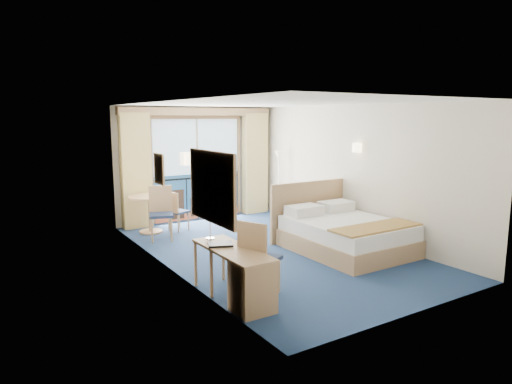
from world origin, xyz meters
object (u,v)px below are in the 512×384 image
at_px(table_chair_b, 161,210).
at_px(round_table, 150,205).
at_px(desk_chair, 257,254).
at_px(desk, 248,280).
at_px(table_chair_a, 176,209).
at_px(floor_lamp, 279,167).
at_px(nightstand, 318,218).
at_px(bed, 344,233).
at_px(armchair, 295,210).

bearing_deg(table_chair_b, round_table, 109.49).
bearing_deg(desk_chair, table_chair_b, -23.94).
bearing_deg(desk, table_chair_a, 79.68).
distance_m(floor_lamp, table_chair_a, 2.79).
height_order(floor_lamp, desk_chair, floor_lamp).
height_order(nightstand, table_chair_a, table_chair_a).
height_order(desk, desk_chair, desk_chair).
xyz_separation_m(desk, round_table, (0.28, 4.50, 0.22)).
bearing_deg(desk, nightstand, 38.95).
bearing_deg(bed, floor_lamp, 78.34).
distance_m(bed, floor_lamp, 3.19).
xyz_separation_m(desk_chair, round_table, (-0.05, 4.21, 0.01)).
relative_size(nightstand, floor_lamp, 0.30).
height_order(nightstand, armchair, armchair).
distance_m(floor_lamp, table_chair_b, 3.29).
bearing_deg(desk_chair, armchair, -68.41).
bearing_deg(desk_chair, bed, -93.07).
xyz_separation_m(armchair, round_table, (-3.11, 1.01, 0.28)).
height_order(nightstand, desk, desk).
relative_size(bed, table_chair_b, 2.06).
distance_m(bed, table_chair_b, 3.65).
relative_size(bed, floor_lamp, 1.36).
bearing_deg(bed, desk_chair, -158.43).
bearing_deg(table_chair_a, armchair, -128.36).
distance_m(table_chair_a, table_chair_b, 0.70).
distance_m(bed, nightstand, 1.69).
bearing_deg(table_chair_a, table_chair_b, 112.11).
xyz_separation_m(nightstand, table_chair_a, (-2.74, 1.48, 0.24)).
bearing_deg(floor_lamp, round_table, 176.30).
relative_size(bed, armchair, 3.04).
relative_size(round_table, table_chair_b, 0.83).
bearing_deg(floor_lamp, table_chair_b, -172.31).
bearing_deg(desk, round_table, 86.49).
bearing_deg(round_table, floor_lamp, -3.70).
bearing_deg(table_chair_a, bed, -166.07).
bearing_deg(table_chair_b, armchair, 12.10).
bearing_deg(armchair, nightstand, 81.67).
distance_m(armchair, desk_chair, 4.43).
relative_size(floor_lamp, table_chair_a, 1.89).
distance_m(armchair, floor_lamp, 1.22).
relative_size(nightstand, armchair, 0.68).
distance_m(bed, round_table, 4.12).
xyz_separation_m(nightstand, round_table, (-3.25, 1.66, 0.36)).
bearing_deg(nightstand, desk, -141.05).
bearing_deg(desk_chair, desk, 107.87).
height_order(floor_lamp, table_chair_b, floor_lamp).
xyz_separation_m(desk_chair, table_chair_a, (0.46, 4.03, -0.12)).
xyz_separation_m(bed, nightstand, (0.67, 1.55, -0.08)).
height_order(desk_chair, round_table, desk_chair).
bearing_deg(table_chair_a, floor_lamp, -111.11).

